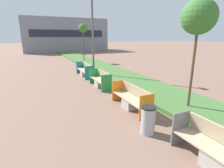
% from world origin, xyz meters
% --- Properties ---
extents(planter_grass_strip, '(2.80, 120.00, 0.18)m').
position_xyz_m(planter_grass_strip, '(3.20, 12.00, 0.09)').
color(planter_grass_strip, '#426B33').
rests_on(planter_grass_strip, ground).
extents(building_backdrop, '(15.45, 7.38, 6.17)m').
position_xyz_m(building_backdrop, '(4.00, 38.59, 3.08)').
color(building_backdrop, gray).
rests_on(building_backdrop, ground).
extents(bench_grey_frame, '(0.65, 2.28, 0.94)m').
position_xyz_m(bench_grey_frame, '(0.94, 3.90, 0.37)').
color(bench_grey_frame, '#9E9B96').
rests_on(bench_grey_frame, ground).
extents(bench_orange_frame, '(0.65, 2.29, 0.94)m').
position_xyz_m(bench_orange_frame, '(0.94, 7.73, 0.37)').
color(bench_orange_frame, '#9E9B96').
rests_on(bench_orange_frame, ground).
extents(bench_green_frame, '(0.65, 2.04, 0.94)m').
position_xyz_m(bench_green_frame, '(0.94, 11.24, 0.37)').
color(bench_green_frame, '#9E9B96').
rests_on(bench_green_frame, ground).
extents(bench_teal_frame, '(0.65, 2.44, 0.94)m').
position_xyz_m(bench_teal_frame, '(0.94, 14.49, 0.38)').
color(bench_teal_frame, '#9E9B96').
rests_on(bench_teal_frame, ground).
extents(litter_bin, '(0.45, 0.45, 0.88)m').
position_xyz_m(litter_bin, '(0.38, 5.82, 0.44)').
color(litter_bin, '#9EA0A5').
rests_on(litter_bin, ground).
extents(street_lamp_post, '(0.24, 0.44, 7.24)m').
position_xyz_m(street_lamp_post, '(1.55, 14.20, 4.00)').
color(street_lamp_post, '#56595B').
rests_on(street_lamp_post, ground).
extents(sapling_tree_near, '(1.26, 1.26, 4.22)m').
position_xyz_m(sapling_tree_near, '(2.95, 6.60, 3.55)').
color(sapling_tree_near, brown).
rests_on(sapling_tree_near, ground).
extents(sapling_tree_far, '(0.97, 0.97, 4.26)m').
position_xyz_m(sapling_tree_far, '(2.95, 21.67, 3.70)').
color(sapling_tree_far, brown).
rests_on(sapling_tree_far, ground).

